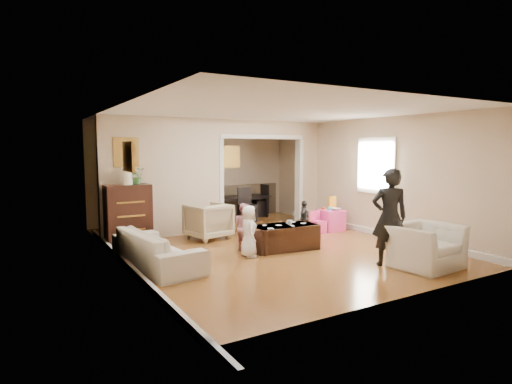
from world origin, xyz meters
TOP-DOWN VIEW (x-y plane):
  - floor at (0.00, 0.00)m, footprint 7.00×7.00m
  - partition_left at (-1.38, 1.80)m, footprint 2.75×0.18m
  - partition_right at (2.48, 1.80)m, footprint 0.55×0.18m
  - partition_header at (1.10, 1.80)m, footprint 2.22×0.18m
  - window_pane at (2.73, -0.40)m, footprint 0.03×0.95m
  - framed_art_partition at (-2.20, 1.70)m, footprint 0.45×0.03m
  - framed_art_sofa_wall at (-2.71, -0.60)m, footprint 0.03×0.55m
  - framed_art_alcove at (1.10, 3.44)m, footprint 0.45×0.03m
  - sofa at (-2.27, -0.47)m, footprint 1.04×2.12m
  - armchair_back at (-0.66, 1.10)m, footprint 0.96×0.98m
  - armchair_front at (1.46, -2.69)m, footprint 1.13×1.01m
  - dresser at (-2.26, 1.45)m, footprint 0.88×0.49m
  - table_lamp at (-2.26, 1.45)m, footprint 0.22×0.22m
  - potted_plant at (-2.06, 1.45)m, footprint 0.30×0.26m
  - coffee_table at (0.19, -0.53)m, footprint 1.32×0.77m
  - coffee_cup at (0.29, -0.58)m, footprint 0.11×0.11m
  - play_table at (2.19, 0.47)m, footprint 0.53×0.53m
  - cereal_box at (2.31, 0.57)m, footprint 0.20×0.08m
  - cyan_cup at (2.09, 0.42)m, footprint 0.08×0.08m
  - toy_block at (2.07, 0.59)m, footprint 0.09×0.08m
  - play_bowl at (2.24, 0.35)m, footprint 0.23×0.23m
  - dining_table at (1.11, 3.17)m, footprint 1.78×1.03m
  - adult_person at (1.05, -2.32)m, footprint 0.70×0.63m
  - child_kneel_a at (-0.66, -0.68)m, footprint 0.41×0.51m
  - child_kneel_b at (-0.51, -0.23)m, footprint 0.44×0.51m
  - child_toddler at (1.24, 0.22)m, footprint 0.50×0.42m
  - craft_papers at (0.21, -0.51)m, footprint 0.96×0.47m

SIDE VIEW (x-z plane):
  - floor at x=0.00m, z-range 0.00..0.00m
  - coffee_table at x=0.19m, z-range 0.00..0.47m
  - play_table at x=2.19m, z-range 0.00..0.49m
  - sofa at x=-2.27m, z-range 0.00..0.60m
  - dining_table at x=1.11m, z-range 0.00..0.62m
  - armchair_front at x=1.46m, z-range 0.00..0.69m
  - armchair_back at x=-0.66m, z-range 0.00..0.76m
  - child_toddler at x=1.24m, z-range 0.00..0.80m
  - child_kneel_b at x=-0.51m, z-range 0.00..0.91m
  - child_kneel_a at x=-0.66m, z-range 0.00..0.92m
  - craft_papers at x=0.21m, z-range 0.47..0.47m
  - coffee_cup at x=0.29m, z-range 0.47..0.56m
  - toy_block at x=2.07m, z-range 0.49..0.54m
  - play_bowl at x=2.24m, z-range 0.49..0.55m
  - cyan_cup at x=2.09m, z-range 0.49..0.57m
  - dresser at x=-2.26m, z-range 0.00..1.21m
  - cereal_box at x=2.31m, z-range 0.49..0.79m
  - adult_person at x=1.05m, z-range 0.00..1.61m
  - partition_left at x=-1.38m, z-range 0.00..2.60m
  - partition_right at x=2.48m, z-range 0.00..2.60m
  - potted_plant at x=-2.06m, z-range 1.21..1.53m
  - table_lamp at x=-2.26m, z-range 1.21..1.57m
  - window_pane at x=2.73m, z-range 1.00..2.10m
  - framed_art_alcove at x=1.10m, z-range 1.42..1.98m
  - framed_art_sofa_wall at x=-2.71m, z-range 1.60..2.00m
  - framed_art_partition at x=-2.20m, z-range 1.58..2.12m
  - partition_header at x=1.10m, z-range 2.25..2.60m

